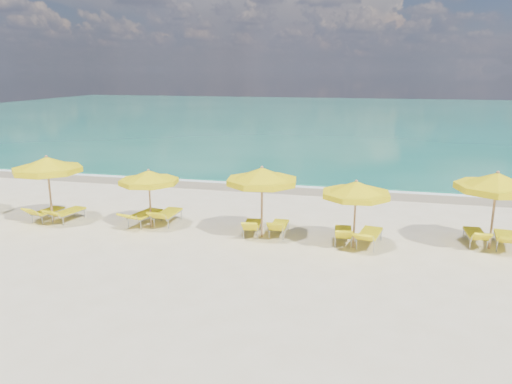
# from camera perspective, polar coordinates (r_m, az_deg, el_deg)

# --- Properties ---
(ground_plane) EXTENTS (120.00, 120.00, 0.00)m
(ground_plane) POSITION_cam_1_polar(r_m,az_deg,el_deg) (17.91, -1.15, -4.84)
(ground_plane) COLOR beige
(ocean) EXTENTS (120.00, 80.00, 0.30)m
(ocean) POSITION_cam_1_polar(r_m,az_deg,el_deg) (64.80, 9.97, 8.53)
(ocean) COLOR #126550
(ocean) RESTS_ON ground
(wet_sand_band) EXTENTS (120.00, 2.60, 0.01)m
(wet_sand_band) POSITION_cam_1_polar(r_m,az_deg,el_deg) (24.87, 3.24, 0.47)
(wet_sand_band) COLOR tan
(wet_sand_band) RESTS_ON ground
(foam_line) EXTENTS (120.00, 1.20, 0.03)m
(foam_line) POSITION_cam_1_polar(r_m,az_deg,el_deg) (25.63, 3.58, 0.87)
(foam_line) COLOR white
(foam_line) RESTS_ON ground
(whitecap_near) EXTENTS (14.00, 0.36, 0.05)m
(whitecap_near) POSITION_cam_1_polar(r_m,az_deg,el_deg) (35.44, -3.45, 4.48)
(whitecap_near) COLOR white
(whitecap_near) RESTS_ON ground
(whitecap_far) EXTENTS (18.00, 0.30, 0.05)m
(whitecap_far) POSITION_cam_1_polar(r_m,az_deg,el_deg) (40.96, 18.78, 5.04)
(whitecap_far) COLOR white
(whitecap_far) RESTS_ON ground
(umbrella_2) EXTENTS (3.40, 3.40, 2.62)m
(umbrella_2) POSITION_cam_1_polar(r_m,az_deg,el_deg) (20.34, -22.76, 2.83)
(umbrella_2) COLOR #AC7D56
(umbrella_2) RESTS_ON ground
(umbrella_3) EXTENTS (2.64, 2.64, 2.23)m
(umbrella_3) POSITION_cam_1_polar(r_m,az_deg,el_deg) (18.62, -12.15, 1.62)
(umbrella_3) COLOR #AC7D56
(umbrella_3) RESTS_ON ground
(umbrella_4) EXTENTS (3.08, 3.08, 2.54)m
(umbrella_4) POSITION_cam_1_polar(r_m,az_deg,el_deg) (17.08, 0.68, 1.77)
(umbrella_4) COLOR #AC7D56
(umbrella_4) RESTS_ON ground
(umbrella_5) EXTENTS (2.86, 2.86, 2.30)m
(umbrella_5) POSITION_cam_1_polar(r_m,az_deg,el_deg) (16.37, 11.36, 0.24)
(umbrella_5) COLOR #AC7D56
(umbrella_5) RESTS_ON ground
(umbrella_6) EXTENTS (2.94, 2.94, 2.62)m
(umbrella_6) POSITION_cam_1_polar(r_m,az_deg,el_deg) (17.63, 25.82, 0.97)
(umbrella_6) COLOR #AC7D56
(umbrella_6) RESTS_ON ground
(lounger_2_left) EXTENTS (0.79, 1.74, 0.73)m
(lounger_2_left) POSITION_cam_1_polar(r_m,az_deg,el_deg) (21.17, -22.77, -2.42)
(lounger_2_left) COLOR #A5A8AD
(lounger_2_left) RESTS_ON ground
(lounger_2_right) EXTENTS (0.87, 1.86, 0.72)m
(lounger_2_right) POSITION_cam_1_polar(r_m,az_deg,el_deg) (20.74, -20.68, -2.53)
(lounger_2_right) COLOR #A5A8AD
(lounger_2_right) RESTS_ON ground
(lounger_3_left) EXTENTS (1.02, 2.06, 0.73)m
(lounger_3_left) POSITION_cam_1_polar(r_m,az_deg,el_deg) (19.44, -12.65, -2.97)
(lounger_3_left) COLOR #A5A8AD
(lounger_3_left) RESTS_ON ground
(lounger_3_right) EXTENTS (0.67, 1.95, 0.78)m
(lounger_3_right) POSITION_cam_1_polar(r_m,az_deg,el_deg) (19.36, -10.07, -2.90)
(lounger_3_right) COLOR #A5A8AD
(lounger_3_right) RESTS_ON ground
(lounger_4_left) EXTENTS (0.78, 1.73, 0.75)m
(lounger_4_left) POSITION_cam_1_polar(r_m,az_deg,el_deg) (17.84, -0.43, -4.22)
(lounger_4_left) COLOR #A5A8AD
(lounger_4_left) RESTS_ON ground
(lounger_4_right) EXTENTS (0.60, 1.66, 0.75)m
(lounger_4_right) POSITION_cam_1_polar(r_m,az_deg,el_deg) (17.82, 2.62, -4.26)
(lounger_4_right) COLOR #A5A8AD
(lounger_4_right) RESTS_ON ground
(lounger_5_left) EXTENTS (0.72, 1.80, 0.77)m
(lounger_5_left) POSITION_cam_1_polar(r_m,az_deg,el_deg) (17.26, 9.93, -5.04)
(lounger_5_left) COLOR #A5A8AD
(lounger_5_left) RESTS_ON ground
(lounger_5_right) EXTENTS (0.97, 2.04, 0.78)m
(lounger_5_right) POSITION_cam_1_polar(r_m,az_deg,el_deg) (17.15, 12.78, -5.24)
(lounger_5_right) COLOR #A5A8AD
(lounger_5_right) RESTS_ON ground
(lounger_6_left) EXTENTS (0.65, 1.79, 0.74)m
(lounger_6_left) POSITION_cam_1_polar(r_m,az_deg,el_deg) (18.39, 23.77, -4.85)
(lounger_6_left) COLOR #A5A8AD
(lounger_6_left) RESTS_ON ground
(lounger_6_right) EXTENTS (0.80, 1.87, 0.71)m
(lounger_6_right) POSITION_cam_1_polar(r_m,az_deg,el_deg) (18.49, 26.52, -5.05)
(lounger_6_right) COLOR #A5A8AD
(lounger_6_right) RESTS_ON ground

